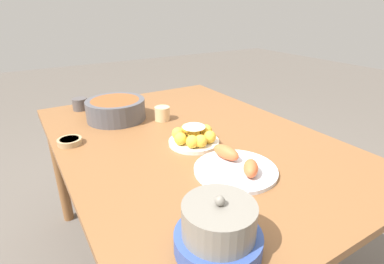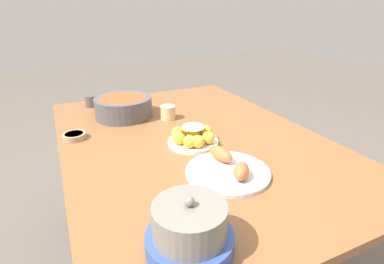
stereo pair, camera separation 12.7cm
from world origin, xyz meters
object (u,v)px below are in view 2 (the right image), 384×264
at_px(seafood_platter, 228,169).
at_px(serving_bowl, 124,106).
at_px(dining_table, 191,153).
at_px(cup_far, 92,101).
at_px(cake_plate, 193,137).
at_px(sauce_bowl, 74,136).
at_px(warming_pot, 190,231).
at_px(cup_near, 168,112).

bearing_deg(seafood_platter, serving_bowl, 15.18).
distance_m(dining_table, seafood_platter, 0.34).
bearing_deg(cup_far, seafood_platter, -161.71).
relative_size(dining_table, cake_plate, 7.14).
xyz_separation_m(dining_table, cake_plate, (-0.06, 0.02, 0.11)).
bearing_deg(cake_plate, cup_far, 23.65).
xyz_separation_m(dining_table, sauce_bowl, (0.20, 0.46, 0.09)).
height_order(dining_table, warming_pot, warming_pot).
bearing_deg(seafood_platter, sauce_bowl, 40.70).
xyz_separation_m(cake_plate, cup_far, (0.70, 0.31, -0.00)).
xyz_separation_m(cup_near, warming_pot, (-0.85, 0.27, 0.02)).
bearing_deg(warming_pot, cake_plate, -26.06).
distance_m(sauce_bowl, warming_pot, 0.82).
xyz_separation_m(serving_bowl, warming_pot, (-0.98, 0.07, 0.00)).
height_order(cake_plate, cup_near, cake_plate).
bearing_deg(sauce_bowl, cake_plate, -121.11).
distance_m(serving_bowl, cup_near, 0.23).
height_order(serving_bowl, seafood_platter, serving_bowl).
relative_size(cup_near, warming_pot, 0.36).
xyz_separation_m(sauce_bowl, warming_pot, (-0.79, -0.19, 0.04)).
bearing_deg(sauce_bowl, dining_table, -113.67).
bearing_deg(sauce_bowl, cup_near, -83.35).
bearing_deg(warming_pot, sauce_bowl, 13.29).
distance_m(dining_table, sauce_bowl, 0.52).
bearing_deg(cup_far, serving_bowl, -153.30).
xyz_separation_m(seafood_platter, cup_far, (0.96, 0.32, 0.02)).
bearing_deg(warming_pot, seafood_platter, -45.56).
bearing_deg(dining_table, warming_pot, 154.84).
bearing_deg(serving_bowl, cup_far, 26.70).
bearing_deg(dining_table, cup_far, 27.22).
relative_size(seafood_platter, cup_far, 3.68).
xyz_separation_m(cup_near, cup_far, (0.38, 0.32, -0.00)).
xyz_separation_m(sauce_bowl, seafood_platter, (-0.53, -0.46, 0.00)).
relative_size(cake_plate, cup_near, 2.80).
bearing_deg(cake_plate, seafood_platter, -177.47).
distance_m(cup_near, cup_far, 0.49).
height_order(cake_plate, sauce_bowl, cake_plate).
bearing_deg(seafood_platter, cake_plate, 2.53).
bearing_deg(seafood_platter, warming_pot, 134.44).
height_order(serving_bowl, sauce_bowl, serving_bowl).
height_order(sauce_bowl, warming_pot, warming_pot).
xyz_separation_m(cake_plate, serving_bowl, (0.45, 0.18, 0.02)).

